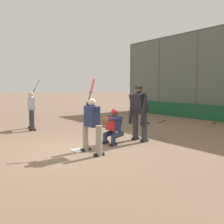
{
  "coord_description": "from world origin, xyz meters",
  "views": [
    {
      "loc": [
        -6.52,
        3.37,
        1.79
      ],
      "look_at": [
        -0.15,
        -1.0,
        1.05
      ],
      "focal_mm": 42.0,
      "sensor_mm": 36.0,
      "label": 1
    }
  ],
  "objects_px": {
    "spare_bat_near_backstop": "(160,122)",
    "umpire_home": "(139,112)",
    "batter_at_plate": "(92,124)",
    "spare_bat_by_padding": "(211,122)",
    "catcher_behind_plate": "(113,126)",
    "batter_on_deck": "(32,109)",
    "fielding_glove_on_dirt": "(147,123)"
  },
  "relations": [
    {
      "from": "batter_at_plate",
      "to": "spare_bat_near_backstop",
      "type": "distance_m",
      "value": 6.99
    },
    {
      "from": "spare_bat_near_backstop",
      "to": "fielding_glove_on_dirt",
      "type": "relative_size",
      "value": 3.0
    },
    {
      "from": "catcher_behind_plate",
      "to": "spare_bat_by_padding",
      "type": "bearing_deg",
      "value": -88.55
    },
    {
      "from": "spare_bat_near_backstop",
      "to": "umpire_home",
      "type": "bearing_deg",
      "value": 22.81
    },
    {
      "from": "catcher_behind_plate",
      "to": "batter_on_deck",
      "type": "xyz_separation_m",
      "value": [
        4.26,
        1.2,
        0.29
      ]
    },
    {
      "from": "spare_bat_by_padding",
      "to": "batter_at_plate",
      "type": "bearing_deg",
      "value": 136.28
    },
    {
      "from": "catcher_behind_plate",
      "to": "umpire_home",
      "type": "bearing_deg",
      "value": -105.23
    },
    {
      "from": "umpire_home",
      "to": "spare_bat_by_padding",
      "type": "bearing_deg",
      "value": -80.8
    },
    {
      "from": "catcher_behind_plate",
      "to": "spare_bat_near_backstop",
      "type": "distance_m",
      "value": 5.69
    },
    {
      "from": "batter_on_deck",
      "to": "spare_bat_by_padding",
      "type": "distance_m",
      "value": 8.63
    },
    {
      "from": "batter_at_plate",
      "to": "catcher_behind_plate",
      "type": "relative_size",
      "value": 1.83
    },
    {
      "from": "batter_on_deck",
      "to": "spare_bat_near_backstop",
      "type": "bearing_deg",
      "value": -88.78
    },
    {
      "from": "umpire_home",
      "to": "fielding_glove_on_dirt",
      "type": "height_order",
      "value": "umpire_home"
    },
    {
      "from": "batter_on_deck",
      "to": "spare_bat_by_padding",
      "type": "height_order",
      "value": "batter_on_deck"
    },
    {
      "from": "batter_at_plate",
      "to": "spare_bat_near_backstop",
      "type": "bearing_deg",
      "value": -61.96
    },
    {
      "from": "catcher_behind_plate",
      "to": "spare_bat_near_backstop",
      "type": "height_order",
      "value": "catcher_behind_plate"
    },
    {
      "from": "catcher_behind_plate",
      "to": "umpire_home",
      "type": "height_order",
      "value": "umpire_home"
    },
    {
      "from": "spare_bat_by_padding",
      "to": "umpire_home",
      "type": "bearing_deg",
      "value": 135.93
    },
    {
      "from": "batter_at_plate",
      "to": "batter_on_deck",
      "type": "bearing_deg",
      "value": -1.09
    },
    {
      "from": "umpire_home",
      "to": "spare_bat_by_padding",
      "type": "distance_m",
      "value": 6.07
    },
    {
      "from": "umpire_home",
      "to": "batter_on_deck",
      "type": "bearing_deg",
      "value": 22.88
    },
    {
      "from": "batter_at_plate",
      "to": "umpire_home",
      "type": "bearing_deg",
      "value": -77.93
    },
    {
      "from": "batter_at_plate",
      "to": "umpire_home",
      "type": "xyz_separation_m",
      "value": [
        0.53,
        -2.1,
        0.17
      ]
    },
    {
      "from": "batter_on_deck",
      "to": "fielding_glove_on_dirt",
      "type": "height_order",
      "value": "batter_on_deck"
    },
    {
      "from": "batter_at_plate",
      "to": "catcher_behind_plate",
      "type": "distance_m",
      "value": 1.31
    },
    {
      "from": "batter_on_deck",
      "to": "spare_bat_near_backstop",
      "type": "height_order",
      "value": "batter_on_deck"
    },
    {
      "from": "batter_on_deck",
      "to": "batter_at_plate",
      "type": "bearing_deg",
      "value": -164.7
    },
    {
      "from": "batter_at_plate",
      "to": "batter_on_deck",
      "type": "relative_size",
      "value": 0.96
    },
    {
      "from": "spare_bat_near_backstop",
      "to": "batter_on_deck",
      "type": "bearing_deg",
      "value": -27.37
    },
    {
      "from": "umpire_home",
      "to": "spare_bat_by_padding",
      "type": "height_order",
      "value": "umpire_home"
    },
    {
      "from": "catcher_behind_plate",
      "to": "umpire_home",
      "type": "distance_m",
      "value": 1.07
    },
    {
      "from": "umpire_home",
      "to": "catcher_behind_plate",
      "type": "bearing_deg",
      "value": 79.82
    }
  ]
}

